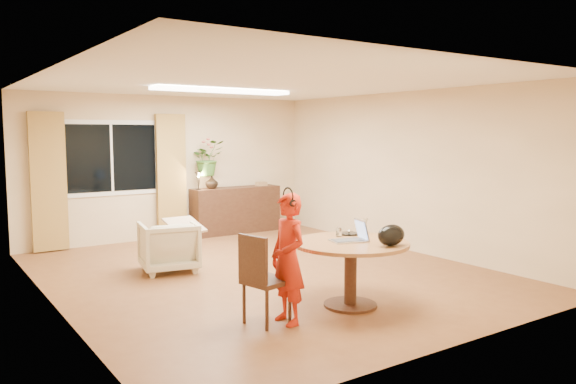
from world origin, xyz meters
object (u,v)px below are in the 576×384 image
object	(u,v)px
child	(288,259)
sideboard	(236,210)
dining_table	(351,255)
armchair	(169,246)
dining_chair	(267,278)

from	to	relation	value
child	sideboard	xyz separation A→B (m)	(2.10, 4.88, -0.22)
dining_table	armchair	world-z (taller)	dining_table
dining_chair	armchair	distance (m)	2.61
child	sideboard	world-z (taller)	child
dining_table	child	xyz separation A→B (m)	(-0.89, -0.07, 0.09)
dining_table	sideboard	world-z (taller)	sideboard
dining_chair	sideboard	world-z (taller)	dining_chair
dining_chair	armchair	xyz separation A→B (m)	(0.01, 2.61, -0.11)
child	armchair	xyz separation A→B (m)	(-0.17, 2.72, -0.31)
dining_chair	child	bearing A→B (deg)	-44.60
child	armchair	world-z (taller)	child
dining_table	armchair	distance (m)	2.86
armchair	dining_table	bearing A→B (deg)	122.29
sideboard	dining_table	bearing A→B (deg)	-104.10
dining_table	child	world-z (taller)	child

